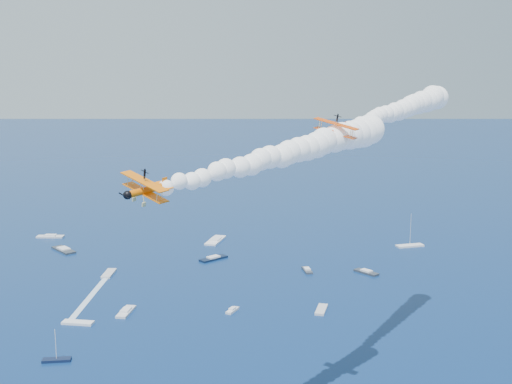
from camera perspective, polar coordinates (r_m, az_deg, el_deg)
name	(u,v)px	position (r m, az deg, el deg)	size (l,w,h in m)	color
biplane_lead	(336,131)	(121.65, 7.19, 5.43)	(7.90, 8.86, 5.34)	#EB4604
biplane_trail	(147,190)	(89.65, -9.73, 0.17)	(7.57, 8.50, 5.12)	orange
smoke_trail_lead	(397,111)	(149.15, 12.46, 7.10)	(49.46, 39.33, 10.74)	white
smoke_trail_trail	(285,153)	(110.44, 2.64, 3.48)	(53.75, 32.81, 10.74)	white
spectator_boats	(126,282)	(224.98, -11.54, -7.93)	(226.77, 175.01, 0.70)	white
boat_wakes	(19,326)	(197.35, -20.39, -11.18)	(52.58, 72.77, 0.04)	white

